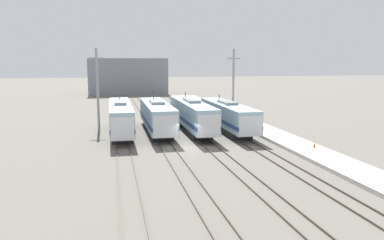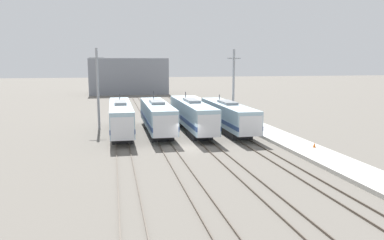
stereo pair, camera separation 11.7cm
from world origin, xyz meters
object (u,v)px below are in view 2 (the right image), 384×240
object	(u,v)px
catenary_tower_left	(98,88)
traffic_cone	(314,145)
locomotive_far_left	(121,118)
catenary_tower_right	(234,86)
locomotive_center_left	(157,117)
locomotive_center_right	(192,115)
locomotive_far_right	(229,116)

from	to	relation	value
catenary_tower_left	traffic_cone	size ratio (longest dim) A/B	22.43
locomotive_far_left	catenary_tower_right	world-z (taller)	catenary_tower_right
locomotive_center_left	locomotive_far_left	bearing A→B (deg)	-178.80
locomotive_center_right	catenary_tower_right	bearing A→B (deg)	31.32
locomotive_center_right	traffic_cone	world-z (taller)	locomotive_center_right
locomotive_center_left	traffic_cone	bearing A→B (deg)	-41.77
locomotive_far_right	locomotive_center_right	bearing A→B (deg)	166.88
locomotive_center_right	locomotive_far_right	xyz separation A→B (m)	(4.75, -1.11, -0.12)
locomotive_center_left	traffic_cone	size ratio (longest dim) A/B	34.30
locomotive_far_left	catenary_tower_left	world-z (taller)	catenary_tower_left
locomotive_center_right	traffic_cone	size ratio (longest dim) A/B	38.48
locomotive_center_left	catenary_tower_right	world-z (taller)	catenary_tower_right
catenary_tower_right	traffic_cone	size ratio (longest dim) A/B	22.43
locomotive_center_right	locomotive_far_right	size ratio (longest dim) A/B	1.07
locomotive_far_right	traffic_cone	xyz separation A→B (m)	(5.55, -12.59, -1.49)
locomotive_far_left	locomotive_center_left	bearing A→B (deg)	1.20
locomotive_center_left	traffic_cone	xyz separation A→B (m)	(15.05, -13.44, -1.57)
traffic_cone	locomotive_far_left	bearing A→B (deg)	146.03
locomotive_center_left	locomotive_far_right	world-z (taller)	locomotive_center_left
locomotive_center_left	catenary_tower_left	xyz separation A→B (m)	(-7.67, 4.63, 3.58)
locomotive_far_left	locomotive_far_right	size ratio (longest dim) A/B	1.01
locomotive_center_left	catenary_tower_right	distance (m)	13.31
catenary_tower_right	locomotive_center_left	bearing A→B (deg)	-158.82
locomotive_center_left	catenary_tower_right	bearing A→B (deg)	21.18
catenary_tower_left	catenary_tower_right	xyz separation A→B (m)	(19.62, 0.00, 0.00)
locomotive_center_right	catenary_tower_left	size ratio (longest dim) A/B	1.72
locomotive_far_left	traffic_cone	world-z (taller)	locomotive_far_left
locomotive_far_right	traffic_cone	size ratio (longest dim) A/B	36.03
locomotive_far_left	locomotive_far_right	distance (m)	14.28
locomotive_far_left	catenary_tower_left	xyz separation A→B (m)	(-2.91, 4.73, 3.55)
locomotive_center_left	locomotive_center_right	bearing A→B (deg)	3.02
locomotive_center_left	traffic_cone	world-z (taller)	locomotive_center_left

